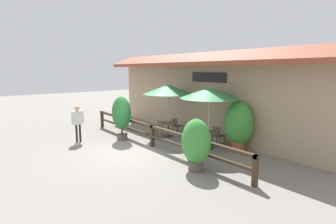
{
  "coord_description": "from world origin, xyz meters",
  "views": [
    {
      "loc": [
        9.15,
        -5.4,
        3.36
      ],
      "look_at": [
        0.38,
        1.63,
        1.54
      ],
      "focal_mm": 28.0,
      "sensor_mm": 36.0,
      "label": 1
    }
  ],
  "objects_px": {
    "chair_near_streetside": "(158,128)",
    "chair_middle_streetside": "(197,139)",
    "potted_plant_entrance_palm": "(122,114)",
    "patio_umbrella_middle": "(209,93)",
    "patio_umbrella_near": "(168,89)",
    "chair_near_wallside": "(177,125)",
    "dining_table_middle": "(208,135)",
    "chair_middle_wallside": "(218,135)",
    "potted_plant_small_flowering": "(196,143)",
    "pedestrian": "(78,119)",
    "dining_table_near": "(168,125)",
    "potted_plant_broad_leaf": "(239,124)"
  },
  "relations": [
    {
      "from": "chair_near_wallside",
      "to": "dining_table_near",
      "type": "bearing_deg",
      "value": 97.82
    },
    {
      "from": "potted_plant_broad_leaf",
      "to": "patio_umbrella_middle",
      "type": "bearing_deg",
      "value": -141.77
    },
    {
      "from": "chair_near_streetside",
      "to": "chair_near_wallside",
      "type": "bearing_deg",
      "value": 91.12
    },
    {
      "from": "dining_table_near",
      "to": "chair_middle_streetside",
      "type": "height_order",
      "value": "chair_middle_streetside"
    },
    {
      "from": "chair_near_streetside",
      "to": "potted_plant_small_flowering",
      "type": "distance_m",
      "value": 4.47
    },
    {
      "from": "chair_near_wallside",
      "to": "patio_umbrella_middle",
      "type": "xyz_separation_m",
      "value": [
        2.69,
        -0.52,
        1.91
      ]
    },
    {
      "from": "potted_plant_small_flowering",
      "to": "chair_near_wallside",
      "type": "bearing_deg",
      "value": 146.82
    },
    {
      "from": "patio_umbrella_near",
      "to": "potted_plant_entrance_palm",
      "type": "xyz_separation_m",
      "value": [
        -0.91,
        -2.13,
        -1.16
      ]
    },
    {
      "from": "patio_umbrella_middle",
      "to": "chair_middle_wallside",
      "type": "relative_size",
      "value": 3.07
    },
    {
      "from": "patio_umbrella_near",
      "to": "chair_near_streetside",
      "type": "relative_size",
      "value": 3.07
    },
    {
      "from": "chair_near_wallside",
      "to": "potted_plant_small_flowering",
      "type": "distance_m",
      "value": 4.98
    },
    {
      "from": "patio_umbrella_middle",
      "to": "chair_middle_streetside",
      "type": "xyz_separation_m",
      "value": [
        -0.02,
        -0.64,
        -1.91
      ]
    },
    {
      "from": "chair_middle_streetside",
      "to": "potted_plant_broad_leaf",
      "type": "xyz_separation_m",
      "value": [
        0.99,
        1.4,
        0.62
      ]
    },
    {
      "from": "dining_table_near",
      "to": "potted_plant_entrance_palm",
      "type": "relative_size",
      "value": 0.38
    },
    {
      "from": "patio_umbrella_near",
      "to": "dining_table_near",
      "type": "xyz_separation_m",
      "value": [
        0.0,
        0.0,
        -1.82
      ]
    },
    {
      "from": "chair_near_streetside",
      "to": "patio_umbrella_middle",
      "type": "relative_size",
      "value": 0.33
    },
    {
      "from": "potted_plant_broad_leaf",
      "to": "pedestrian",
      "type": "xyz_separation_m",
      "value": [
        -5.44,
        -4.78,
        -0.01
      ]
    },
    {
      "from": "potted_plant_small_flowering",
      "to": "potted_plant_entrance_palm",
      "type": "relative_size",
      "value": 0.84
    },
    {
      "from": "patio_umbrella_near",
      "to": "dining_table_near",
      "type": "bearing_deg",
      "value": 90.0
    },
    {
      "from": "dining_table_middle",
      "to": "potted_plant_small_flowering",
      "type": "height_order",
      "value": "potted_plant_small_flowering"
    },
    {
      "from": "patio_umbrella_near",
      "to": "chair_near_streetside",
      "type": "height_order",
      "value": "patio_umbrella_near"
    },
    {
      "from": "patio_umbrella_near",
      "to": "dining_table_middle",
      "type": "xyz_separation_m",
      "value": [
        2.64,
        0.09,
        -1.82
      ]
    },
    {
      "from": "chair_near_streetside",
      "to": "pedestrian",
      "type": "bearing_deg",
      "value": -115.45
    },
    {
      "from": "patio_umbrella_near",
      "to": "chair_near_wallside",
      "type": "height_order",
      "value": "patio_umbrella_near"
    },
    {
      "from": "potted_plant_small_flowering",
      "to": "chair_middle_streetside",
      "type": "bearing_deg",
      "value": 133.52
    },
    {
      "from": "chair_near_streetside",
      "to": "chair_near_wallside",
      "type": "distance_m",
      "value": 1.22
    },
    {
      "from": "potted_plant_small_flowering",
      "to": "potted_plant_broad_leaf",
      "type": "relative_size",
      "value": 0.84
    },
    {
      "from": "dining_table_middle",
      "to": "chair_near_wallside",
      "type": "bearing_deg",
      "value": 169.11
    },
    {
      "from": "potted_plant_small_flowering",
      "to": "potted_plant_broad_leaf",
      "type": "height_order",
      "value": "potted_plant_broad_leaf"
    },
    {
      "from": "potted_plant_small_flowering",
      "to": "chair_near_streetside",
      "type": "bearing_deg",
      "value": 160.31
    },
    {
      "from": "chair_near_wallside",
      "to": "chair_middle_wallside",
      "type": "relative_size",
      "value": 1.0
    },
    {
      "from": "chair_near_streetside",
      "to": "potted_plant_small_flowering",
      "type": "bearing_deg",
      "value": -17.22
    },
    {
      "from": "chair_middle_wallside",
      "to": "potted_plant_broad_leaf",
      "type": "xyz_separation_m",
      "value": [
        0.99,
        0.13,
        0.62
      ]
    },
    {
      "from": "chair_near_wallside",
      "to": "chair_middle_streetside",
      "type": "height_order",
      "value": "same"
    },
    {
      "from": "dining_table_middle",
      "to": "potted_plant_broad_leaf",
      "type": "relative_size",
      "value": 0.39
    },
    {
      "from": "pedestrian",
      "to": "potted_plant_entrance_palm",
      "type": "bearing_deg",
      "value": 145.93
    },
    {
      "from": "potted_plant_broad_leaf",
      "to": "chair_middle_streetside",
      "type": "bearing_deg",
      "value": -125.26
    },
    {
      "from": "chair_near_streetside",
      "to": "dining_table_middle",
      "type": "bearing_deg",
      "value": 16.95
    },
    {
      "from": "potted_plant_small_flowering",
      "to": "potted_plant_entrance_palm",
      "type": "xyz_separation_m",
      "value": [
        -5.02,
        -0.02,
        0.3
      ]
    },
    {
      "from": "dining_table_near",
      "to": "chair_middle_wallside",
      "type": "bearing_deg",
      "value": 15.51
    },
    {
      "from": "potted_plant_entrance_palm",
      "to": "chair_near_wallside",
      "type": "bearing_deg",
      "value": 72.57
    },
    {
      "from": "chair_near_streetside",
      "to": "chair_middle_streetside",
      "type": "bearing_deg",
      "value": 3.88
    },
    {
      "from": "dining_table_near",
      "to": "patio_umbrella_middle",
      "type": "bearing_deg",
      "value": 2.0
    },
    {
      "from": "dining_table_middle",
      "to": "pedestrian",
      "type": "bearing_deg",
      "value": -138.11
    },
    {
      "from": "dining_table_middle",
      "to": "chair_middle_wallside",
      "type": "height_order",
      "value": "chair_middle_wallside"
    },
    {
      "from": "chair_near_streetside",
      "to": "potted_plant_entrance_palm",
      "type": "relative_size",
      "value": 0.41
    },
    {
      "from": "dining_table_middle",
      "to": "patio_umbrella_middle",
      "type": "bearing_deg",
      "value": 0.0
    },
    {
      "from": "chair_near_streetside",
      "to": "chair_middle_streetside",
      "type": "height_order",
      "value": "same"
    },
    {
      "from": "chair_near_wallside",
      "to": "patio_umbrella_near",
      "type": "bearing_deg",
      "value": 97.82
    },
    {
      "from": "patio_umbrella_near",
      "to": "chair_near_wallside",
      "type": "relative_size",
      "value": 3.07
    }
  ]
}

